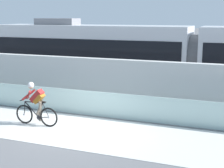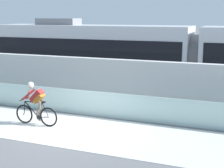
# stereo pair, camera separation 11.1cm
# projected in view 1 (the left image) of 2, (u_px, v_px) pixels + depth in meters

# --- Properties ---
(ground_plane) EXTENTS (200.00, 200.00, 0.00)m
(ground_plane) POSITION_uv_depth(u_px,v_px,m) (69.00, 129.00, 11.84)
(ground_plane) COLOR slate
(bike_path_deck) EXTENTS (32.00, 3.20, 0.01)m
(bike_path_deck) POSITION_uv_depth(u_px,v_px,m) (69.00, 129.00, 11.84)
(bike_path_deck) COLOR silver
(bike_path_deck) RESTS_ON ground
(glass_parapet) EXTENTS (32.00, 0.05, 1.00)m
(glass_parapet) POSITION_uv_depth(u_px,v_px,m) (91.00, 103.00, 13.43)
(glass_parapet) COLOR silver
(glass_parapet) RESTS_ON ground
(concrete_barrier_wall) EXTENTS (32.00, 0.36, 2.09)m
(concrete_barrier_wall) POSITION_uv_depth(u_px,v_px,m) (107.00, 82.00, 14.97)
(concrete_barrier_wall) COLOR silver
(concrete_barrier_wall) RESTS_ON ground
(tram_rail_near) EXTENTS (32.00, 0.08, 0.01)m
(tram_rail_near) POSITION_uv_depth(u_px,v_px,m) (125.00, 93.00, 17.45)
(tram_rail_near) COLOR #595654
(tram_rail_near) RESTS_ON ground
(tram_rail_far) EXTENTS (32.00, 0.08, 0.01)m
(tram_rail_far) POSITION_uv_depth(u_px,v_px,m) (133.00, 87.00, 18.76)
(tram_rail_far) COLOR #595654
(tram_rail_far) RESTS_ON ground
(tram) EXTENTS (22.56, 2.54, 3.81)m
(tram) POSITION_uv_depth(u_px,v_px,m) (195.00, 58.00, 16.54)
(tram) COLOR silver
(tram) RESTS_ON ground
(cyclist_on_bike) EXTENTS (1.77, 0.58, 1.61)m
(cyclist_on_bike) POSITION_uv_depth(u_px,v_px,m) (36.00, 105.00, 12.16)
(cyclist_on_bike) COLOR black
(cyclist_on_bike) RESTS_ON ground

